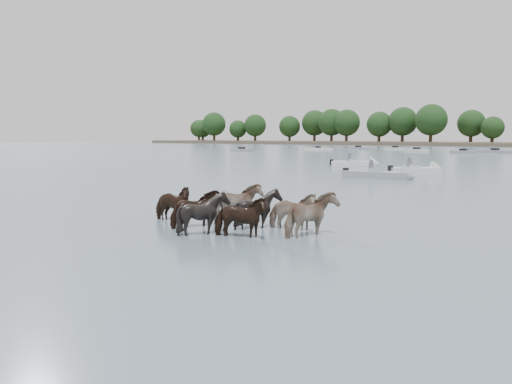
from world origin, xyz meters
The scene contains 7 objects.
ground centered at (0.00, 0.00, 0.00)m, with size 400.00×400.00×0.00m, color #4D5D6E.
shoreline centered at (-70.00, 150.00, 0.50)m, with size 160.00×30.00×1.00m, color #4C4233.
pony_herd centered at (-1.52, -0.43, 0.55)m, with size 6.89×4.20×1.49m.
motorboat_a centered at (-4.06, 26.95, 0.23)m, with size 4.37×3.94×1.92m.
motorboat_b centered at (-4.62, 20.66, 0.23)m, with size 5.25×1.89×1.92m.
motorboat_f centered at (-12.07, 33.25, 0.23)m, with size 4.91×3.46×1.92m.
treeline centered at (-69.99, 148.84, 6.97)m, with size 146.35×22.35×12.55m.
Camera 1 is at (8.09, -13.11, 2.97)m, focal length 35.38 mm.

